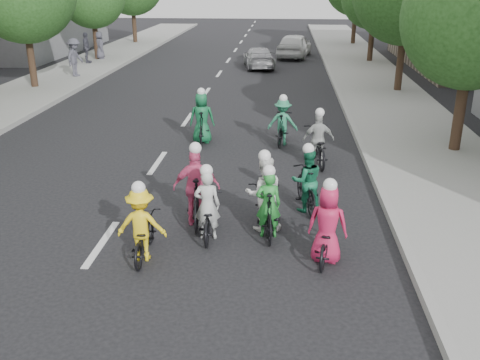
# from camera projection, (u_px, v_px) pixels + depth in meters

# --- Properties ---
(ground) EXTENTS (120.00, 120.00, 0.00)m
(ground) POSITION_uv_depth(u_px,v_px,m) (102.00, 244.00, 10.82)
(ground) COLOR black
(ground) RESTS_ON ground
(curb_left) EXTENTS (0.18, 80.00, 0.18)m
(curb_left) POSITION_uv_depth(u_px,v_px,m) (32.00, 114.00, 20.55)
(curb_left) COLOR #999993
(curb_left) RESTS_ON ground
(sidewalk_right) EXTENTS (4.00, 80.00, 0.15)m
(sidewalk_right) POSITION_uv_depth(u_px,v_px,m) (404.00, 122.00, 19.48)
(sidewalk_right) COLOR gray
(sidewalk_right) RESTS_ON ground
(curb_right) EXTENTS (0.18, 80.00, 0.18)m
(curb_right) POSITION_uv_depth(u_px,v_px,m) (350.00, 121.00, 19.62)
(curb_right) COLOR #999993
(curb_right) RESTS_ON ground
(tree_r_0) EXTENTS (4.00, 4.00, 5.97)m
(tree_r_0) POSITION_uv_depth(u_px,v_px,m) (474.00, 18.00, 14.85)
(tree_r_0) COLOR black
(tree_r_0) RESTS_ON ground
(cyclist_0) EXTENTS (0.64, 1.60, 1.60)m
(cyclist_0) POSITION_uv_depth(u_px,v_px,m) (208.00, 213.00, 10.97)
(cyclist_0) COLOR black
(cyclist_0) RESTS_ON ground
(cyclist_1) EXTENTS (0.81, 1.76, 1.62)m
(cyclist_1) POSITION_uv_depth(u_px,v_px,m) (307.00, 185.00, 12.20)
(cyclist_1) COLOR black
(cyclist_1) RESTS_ON ground
(cyclist_2) EXTENTS (0.95, 1.60, 1.59)m
(cyclist_2) POSITION_uv_depth(u_px,v_px,m) (142.00, 230.00, 10.09)
(cyclist_2) COLOR black
(cyclist_2) RESTS_ON ground
(cyclist_3) EXTENTS (1.04, 1.93, 1.86)m
(cyclist_3) POSITION_uv_depth(u_px,v_px,m) (197.00, 194.00, 11.50)
(cyclist_3) COLOR black
(cyclist_3) RESTS_ON ground
(cyclist_4) EXTENTS (0.84, 1.64, 1.67)m
(cyclist_4) POSITION_uv_depth(u_px,v_px,m) (327.00, 232.00, 10.03)
(cyclist_4) COLOR black
(cyclist_4) RESTS_ON ground
(cyclist_5) EXTENTS (0.64, 1.75, 1.57)m
(cyclist_5) POSITION_uv_depth(u_px,v_px,m) (268.00, 209.00, 11.02)
(cyclist_5) COLOR black
(cyclist_5) RESTS_ON ground
(cyclist_6) EXTENTS (0.89, 1.69, 1.77)m
(cyclist_6) POSITION_uv_depth(u_px,v_px,m) (264.00, 201.00, 11.29)
(cyclist_6) COLOR black
(cyclist_6) RESTS_ON ground
(cyclist_7) EXTENTS (1.02, 1.75, 1.63)m
(cyclist_7) POSITION_uv_depth(u_px,v_px,m) (283.00, 125.00, 16.98)
(cyclist_7) COLOR black
(cyclist_7) RESTS_ON ground
(cyclist_8) EXTENTS (0.93, 2.00, 1.66)m
(cyclist_8) POSITION_uv_depth(u_px,v_px,m) (318.00, 145.00, 15.17)
(cyclist_8) COLOR black
(cyclist_8) RESTS_ON ground
(cyclist_9) EXTENTS (0.83, 1.80, 1.79)m
(cyclist_9) POSITION_uv_depth(u_px,v_px,m) (202.00, 122.00, 17.18)
(cyclist_9) COLOR black
(cyclist_9) RESTS_ON ground
(follow_car_lead) EXTENTS (2.25, 4.23, 1.17)m
(follow_car_lead) POSITION_uv_depth(u_px,v_px,m) (259.00, 58.00, 31.15)
(follow_car_lead) COLOR #A4A5A9
(follow_car_lead) RESTS_ON ground
(follow_car_trail) EXTENTS (2.60, 4.79, 1.55)m
(follow_car_trail) POSITION_uv_depth(u_px,v_px,m) (294.00, 45.00, 35.01)
(follow_car_trail) COLOR silver
(follow_car_trail) RESTS_ON ground
(spectator_0) EXTENTS (0.91, 1.34, 1.92)m
(spectator_0) POSITION_uv_depth(u_px,v_px,m) (75.00, 57.00, 27.56)
(spectator_0) COLOR #51505D
(spectator_0) RESTS_ON sidewalk_left
(spectator_1) EXTENTS (0.63, 1.11, 1.79)m
(spectator_1) POSITION_uv_depth(u_px,v_px,m) (86.00, 48.00, 31.75)
(spectator_1) COLOR #4A4A56
(spectator_1) RESTS_ON sidewalk_left
(spectator_2) EXTENTS (0.80, 0.96, 1.67)m
(spectator_2) POSITION_uv_depth(u_px,v_px,m) (100.00, 45.00, 33.40)
(spectator_2) COLOR #4E4D5A
(spectator_2) RESTS_ON sidewalk_left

